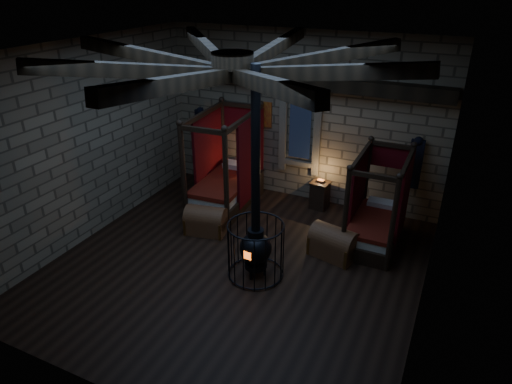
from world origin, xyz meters
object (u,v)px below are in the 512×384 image
at_px(bed_right, 376,221).
at_px(trunk_left, 206,221).
at_px(stove, 256,246).
at_px(bed_left, 227,182).
at_px(trunk_right, 333,243).

xyz_separation_m(bed_right, trunk_left, (-3.53, -1.24, -0.21)).
height_order(bed_right, stove, stove).
bearing_deg(bed_left, trunk_right, -24.51).
xyz_separation_m(bed_right, stove, (-1.83, -2.22, 0.16)).
relative_size(trunk_right, stove, 0.26).
height_order(trunk_left, trunk_right, trunk_right).
xyz_separation_m(bed_left, stove, (1.97, -2.45, 0.07)).
xyz_separation_m(bed_right, trunk_right, (-0.65, -0.94, -0.19)).
height_order(bed_left, trunk_left, bed_left).
height_order(bed_right, trunk_right, bed_right).
bearing_deg(stove, bed_left, 134.95).
relative_size(bed_right, trunk_left, 2.05).
distance_m(bed_left, bed_right, 3.80).
height_order(trunk_left, stove, stove).
xyz_separation_m(bed_left, bed_right, (3.79, -0.23, -0.09)).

